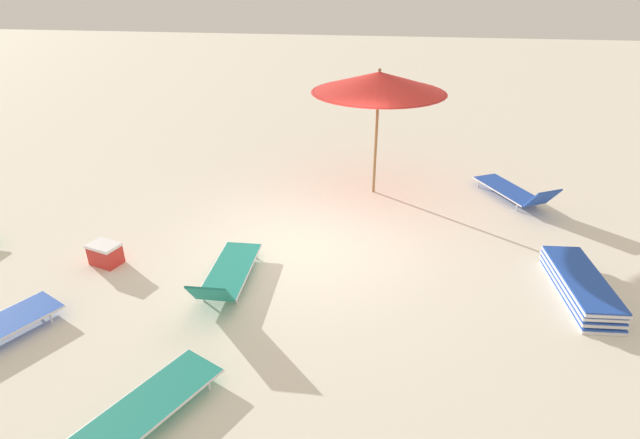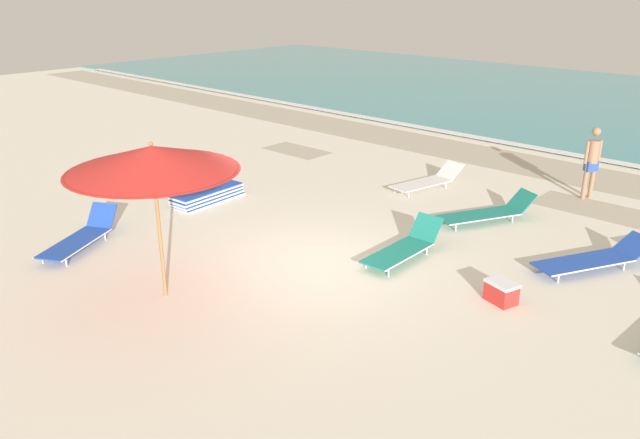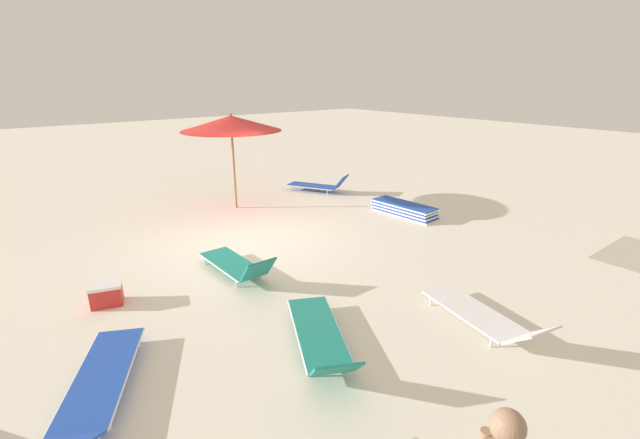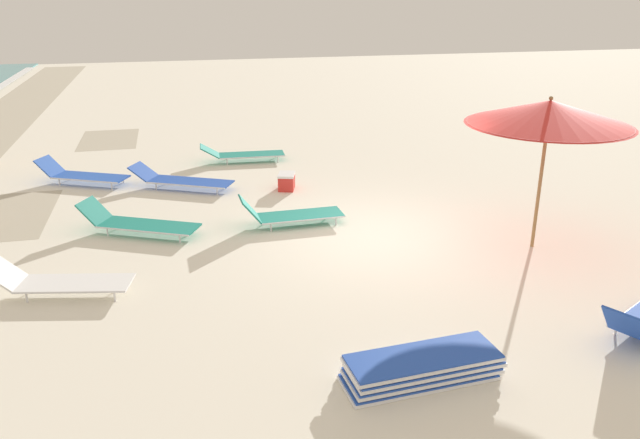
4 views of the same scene
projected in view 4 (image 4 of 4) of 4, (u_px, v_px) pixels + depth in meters
The scene contains 10 objects.
ground_plane at pixel (383, 242), 11.50m from camera, with size 60.00×60.00×0.16m.
beach_umbrella at pixel (549, 113), 10.25m from camera, with size 2.73×2.73×2.66m.
lounger_stack at pixel (422, 367), 7.30m from camera, with size 0.75×1.94×0.32m.
sun_lounger_beside_umbrella at pixel (138, 223), 11.60m from camera, with size 1.54×2.28×0.58m.
sun_lounger_near_water_left at pixel (290, 214), 12.02m from camera, with size 0.67×2.00×0.62m.
sun_lounger_near_water_right at pixel (82, 175), 14.53m from camera, with size 1.49×2.18×0.56m.
sun_lounger_mid_beach_solo at pixel (181, 180), 14.18m from camera, with size 1.61×2.38×0.49m.
sun_lounger_mid_beach_pair_a at pixel (243, 154), 16.35m from camera, with size 0.72×2.20×0.47m.
sun_lounger_mid_beach_pair_b at pixel (60, 281), 9.31m from camera, with size 1.02×2.15×0.54m.
cooler_box at pixel (287, 181), 14.12m from camera, with size 0.58×0.48×0.37m.
Camera 4 is at (-10.06, 3.60, 4.36)m, focal length 35.00 mm.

